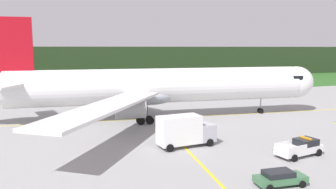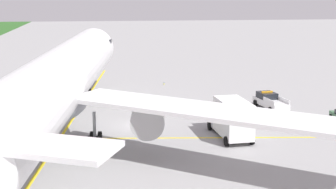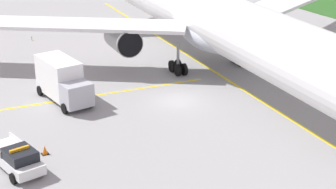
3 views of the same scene
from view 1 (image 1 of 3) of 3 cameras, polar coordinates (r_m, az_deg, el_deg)
name	(u,v)px [view 1 (image 1 of 3)]	position (r m, az deg, el deg)	size (l,w,h in m)	color
ground	(194,126)	(49.07, 4.57, -5.49)	(320.00, 320.00, 0.00)	#959494
grass_verge	(120,85)	(102.74, -8.25, 1.58)	(320.00, 45.08, 0.04)	#2B5C23
distant_tree_line	(108,63)	(124.93, -10.34, 5.39)	(288.00, 7.87, 11.83)	#26371E
taxiway_centerline_main	(162,118)	(54.51, -1.12, -4.09)	(75.30, 0.30, 0.01)	yellow
taxiway_centerline_spur	(194,157)	(35.89, 4.42, -10.60)	(34.91, 0.30, 0.01)	yellow
airliner	(158,86)	(53.51, -1.82, 1.40)	(57.55, 50.81, 15.85)	white
ops_pickup_truck	(301,148)	(38.50, 21.86, -8.47)	(5.76, 2.95, 1.94)	white
catering_truck	(184,130)	(38.79, 2.81, -6.19)	(7.03, 3.20, 3.86)	#ABABB6
staff_car	(280,177)	(30.08, 18.68, -13.38)	(4.45, 2.20, 1.30)	#3B6C45
apron_cone	(276,148)	(39.67, 18.08, -8.68)	(0.52, 0.52, 0.66)	black
taxiway_edge_light_east	(335,122)	(56.69, 26.73, -4.26)	(0.12, 0.12, 0.42)	yellow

